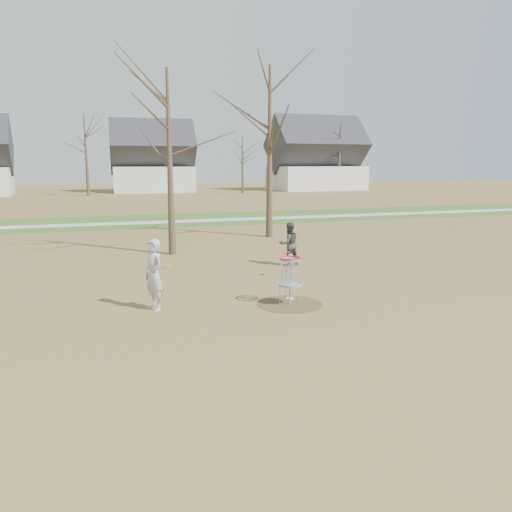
% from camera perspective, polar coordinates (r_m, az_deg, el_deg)
% --- Properties ---
extents(ground, '(160.00, 160.00, 0.00)m').
position_cam_1_polar(ground, '(13.73, 3.88, -5.52)').
color(ground, brown).
rests_on(ground, ground).
extents(green_band, '(160.00, 8.00, 0.01)m').
position_cam_1_polar(green_band, '(33.84, -9.10, 4.10)').
color(green_band, '#2D5119').
rests_on(green_band, ground).
extents(footpath, '(160.00, 1.50, 0.01)m').
position_cam_1_polar(footpath, '(32.85, -8.85, 3.93)').
color(footpath, '#9E9E99').
rests_on(footpath, green_band).
extents(dirt_circle, '(1.80, 1.80, 0.01)m').
position_cam_1_polar(dirt_circle, '(13.73, 3.88, -5.50)').
color(dirt_circle, '#47331E').
rests_on(dirt_circle, ground).
extents(player_standing, '(0.68, 0.81, 1.88)m').
position_cam_1_polar(player_standing, '(13.24, -11.58, -2.13)').
color(player_standing, '#B0B0B0').
rests_on(player_standing, ground).
extents(player_throwing, '(0.85, 0.70, 1.63)m').
position_cam_1_polar(player_throwing, '(18.67, 3.79, 1.39)').
color(player_throwing, '#39383E').
rests_on(player_throwing, ground).
extents(disc_grounded, '(0.22, 0.22, 0.02)m').
position_cam_1_polar(disc_grounded, '(14.23, 3.85, -4.85)').
color(disc_grounded, white).
rests_on(disc_grounded, dirt_circle).
extents(discs_in_play, '(4.50, 2.79, 0.40)m').
position_cam_1_polar(discs_in_play, '(14.88, -2.15, -0.21)').
color(discs_in_play, red).
rests_on(discs_in_play, ground).
extents(disc_golf_basket, '(0.64, 0.64, 1.35)m').
position_cam_1_polar(disc_golf_basket, '(13.50, 3.93, -1.79)').
color(disc_golf_basket, '#9EA3AD').
rests_on(disc_golf_basket, ground).
extents(bare_trees, '(52.62, 44.98, 9.00)m').
position_cam_1_polar(bare_trees, '(48.54, -9.78, 12.37)').
color(bare_trees, '#382B1E').
rests_on(bare_trees, ground).
extents(houses_row, '(56.51, 10.01, 7.26)m').
position_cam_1_polar(houses_row, '(65.47, -9.50, 10.32)').
color(houses_row, silver).
rests_on(houses_row, ground).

